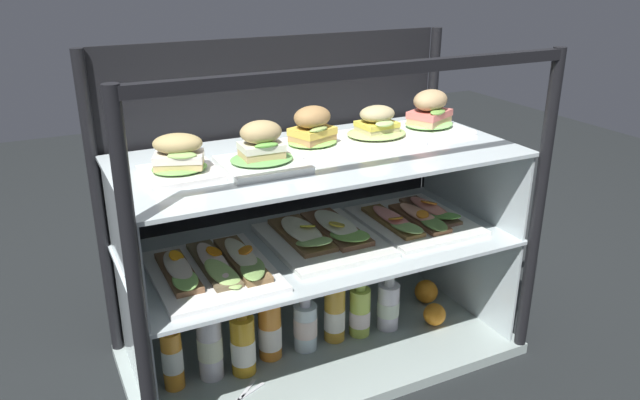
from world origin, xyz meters
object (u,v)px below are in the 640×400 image
juice_bottle_tucked_behind (270,330)px  juice_bottle_front_left_end (361,312)px  juice_bottle_back_left (335,310)px  juice_bottle_front_right_end (388,305)px  plated_roll_sandwich_near_right_corner (312,134)px  plated_roll_sandwich_right_of_center (377,130)px  juice_bottle_near_post (172,358)px  juice_bottle_front_second (243,345)px  open_sandwich_tray_far_right (322,235)px  open_sandwich_tray_left_of_center (415,219)px  plated_roll_sandwich_mid_left (179,160)px  juice_bottle_front_fourth (210,345)px  orange_fruit_near_left_post (426,291)px  plated_roll_sandwich_left_of_center (262,152)px  plated_roll_sandwich_far_left (430,116)px  juice_bottle_back_right (305,325)px  orange_fruit_beside_bottles (435,314)px  open_sandwich_tray_center (213,268)px

juice_bottle_tucked_behind → juice_bottle_front_left_end: bearing=-3.5°
juice_bottle_back_left → juice_bottle_front_right_end: bearing=-5.5°
plated_roll_sandwich_near_right_corner → plated_roll_sandwich_right_of_center: plated_roll_sandwich_near_right_corner is taller
juice_bottle_back_left → juice_bottle_front_left_end: 0.09m
juice_bottle_near_post → juice_bottle_front_right_end: (0.68, -0.01, -0.01)m
juice_bottle_front_second → juice_bottle_front_left_end: juice_bottle_front_second is taller
plated_roll_sandwich_near_right_corner → juice_bottle_front_right_end: (0.24, -0.05, -0.57)m
open_sandwich_tray_far_right → open_sandwich_tray_left_of_center: (0.31, -0.01, -0.00)m
juice_bottle_tucked_behind → juice_bottle_front_right_end: bearing=-3.1°
juice_bottle_near_post → juice_bottle_front_left_end: size_ratio=1.09×
juice_bottle_near_post → juice_bottle_front_left_end: 0.58m
plated_roll_sandwich_near_right_corner → juice_bottle_front_second: bearing=-164.6°
plated_roll_sandwich_mid_left → juice_bottle_near_post: size_ratio=0.78×
open_sandwich_tray_left_of_center → juice_bottle_tucked_behind: bearing=177.9°
juice_bottle_front_left_end → juice_bottle_front_right_end: 0.10m
juice_bottle_back_left → juice_bottle_front_fourth: bearing=-178.2°
orange_fruit_near_left_post → plated_roll_sandwich_right_of_center: bearing=-173.9°
open_sandwich_tray_left_of_center → plated_roll_sandwich_left_of_center: bearing=-175.9°
juice_bottle_front_fourth → plated_roll_sandwich_near_right_corner: bearing=8.3°
juice_bottle_front_fourth → plated_roll_sandwich_far_left: bearing=5.1°
orange_fruit_near_left_post → juice_bottle_tucked_behind: bearing=-174.9°
plated_roll_sandwich_left_of_center → juice_bottle_back_right: bearing=18.7°
juice_bottle_front_left_end → plated_roll_sandwich_near_right_corner: bearing=159.7°
open_sandwich_tray_far_right → juice_bottle_front_second: open_sandwich_tray_far_right is taller
plated_roll_sandwich_mid_left → juice_bottle_near_post: plated_roll_sandwich_mid_left is taller
juice_bottle_back_left → orange_fruit_near_left_post: juice_bottle_back_left is taller
orange_fruit_beside_bottles → open_sandwich_tray_left_of_center: bearing=134.8°
juice_bottle_tucked_behind → juice_bottle_back_right: bearing=-3.9°
plated_roll_sandwich_far_left → juice_bottle_near_post: (-0.84, -0.07, -0.56)m
juice_bottle_front_right_end → open_sandwich_tray_left_of_center: bearing=2.2°
juice_bottle_front_fourth → juice_bottle_front_right_end: juice_bottle_front_fourth is taller
plated_roll_sandwich_near_right_corner → juice_bottle_back_left: plated_roll_sandwich_near_right_corner is taller
juice_bottle_tucked_behind → juice_bottle_back_right: (0.11, -0.01, -0.01)m
plated_roll_sandwich_near_right_corner → juice_bottle_front_left_end: (0.14, -0.05, -0.57)m
plated_roll_sandwich_far_left → juice_bottle_near_post: 1.02m
plated_roll_sandwich_right_of_center → plated_roll_sandwich_left_of_center: bearing=-168.1°
open_sandwich_tray_far_right → juice_bottle_front_left_end: (0.13, -0.01, -0.28)m
open_sandwich_tray_center → juice_bottle_near_post: bearing=159.8°
open_sandwich_tray_center → open_sandwich_tray_left_of_center: (0.65, 0.04, -0.00)m
juice_bottle_near_post → juice_bottle_tucked_behind: (0.29, 0.02, -0.00)m
open_sandwich_tray_left_of_center → open_sandwich_tray_far_right: bearing=177.7°
open_sandwich_tray_center → orange_fruit_beside_bottles: size_ratio=4.95×
plated_roll_sandwich_left_of_center → juice_bottle_back_left: 0.60m
juice_bottle_front_second → juice_bottle_back_right: (0.21, 0.03, -0.01)m
open_sandwich_tray_far_right → juice_bottle_back_right: bearing=-178.1°
plated_roll_sandwich_right_of_center → juice_bottle_front_second: bearing=-172.1°
juice_bottle_front_second → open_sandwich_tray_far_right: bearing=6.5°
juice_bottle_near_post → juice_bottle_back_left: bearing=1.4°
plated_roll_sandwich_right_of_center → open_sandwich_tray_center: 0.60m
open_sandwich_tray_left_of_center → plated_roll_sandwich_mid_left: bearing=-179.6°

